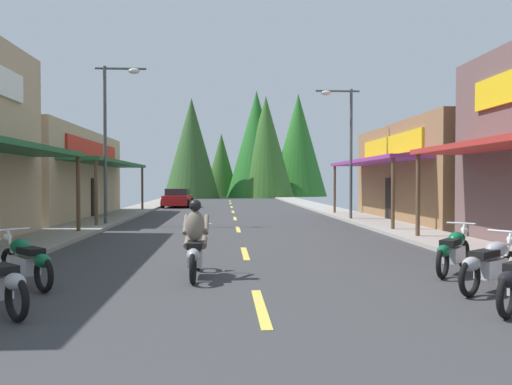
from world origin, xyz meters
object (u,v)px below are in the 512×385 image
(streetlamp_right, at_px, (345,135))
(motorcycle_parked_right_3, at_px, (490,264))
(streetlamp_left, at_px, (112,124))
(parked_car_curbside, at_px, (178,198))
(motorcycle_parked_left_2, at_px, (26,260))
(motorcycle_parked_right_4, at_px, (454,250))
(rider_cruising_lead, at_px, (195,245))

(streetlamp_right, distance_m, motorcycle_parked_right_3, 16.34)
(streetlamp_left, distance_m, parked_car_curbside, 16.72)
(motorcycle_parked_left_2, distance_m, parked_car_curbside, 28.86)
(motorcycle_parked_right_4, bearing_deg, motorcycle_parked_left_2, 136.41)
(motorcycle_parked_left_2, relative_size, parked_car_curbside, 0.37)
(streetlamp_right, xyz_separation_m, motorcycle_parked_right_4, (-1.09, -14.18, -3.68))
(motorcycle_parked_right_3, bearing_deg, parked_car_curbside, 69.15)
(streetlamp_left, bearing_deg, parked_car_curbside, 85.46)
(motorcycle_parked_left_2, bearing_deg, motorcycle_parked_right_4, -128.17)
(rider_cruising_lead, bearing_deg, streetlamp_left, 20.13)
(motorcycle_parked_right_4, distance_m, parked_car_curbside, 29.24)
(streetlamp_left, distance_m, motorcycle_parked_left_2, 13.25)
(streetlamp_left, height_order, streetlamp_right, streetlamp_left)
(motorcycle_parked_right_4, bearing_deg, streetlamp_left, 79.88)
(motorcycle_parked_left_2, distance_m, rider_cruising_lead, 3.13)
(motorcycle_parked_left_2, height_order, rider_cruising_lead, rider_cruising_lead)
(motorcycle_parked_right_3, bearing_deg, streetlamp_left, 88.79)
(streetlamp_left, relative_size, rider_cruising_lead, 3.20)
(motorcycle_parked_right_3, bearing_deg, motorcycle_parked_left_2, 137.76)
(streetlamp_right, xyz_separation_m, motorcycle_parked_left_2, (-9.48, -14.99, -3.68))
(streetlamp_left, relative_size, motorcycle_parked_left_2, 4.24)
(motorcycle_parked_right_4, bearing_deg, streetlamp_right, 36.49)
(streetlamp_right, distance_m, motorcycle_parked_right_4, 14.70)
(motorcycle_parked_right_3, xyz_separation_m, parked_car_curbside, (-8.13, 29.74, 0.20))
(motorcycle_parked_right_3, xyz_separation_m, rider_cruising_lead, (-5.23, 1.61, 0.17))
(streetlamp_right, height_order, motorcycle_parked_left_2, streetlamp_right)
(motorcycle_parked_left_2, bearing_deg, streetlamp_right, -75.98)
(motorcycle_parked_right_4, bearing_deg, rider_cruising_lead, 131.76)
(motorcycle_parked_left_2, relative_size, rider_cruising_lead, 0.76)
(motorcycle_parked_right_3, bearing_deg, streetlamp_right, 49.47)
(streetlamp_left, xyz_separation_m, motorcycle_parked_right_3, (9.42, -13.49, -3.91))
(streetlamp_right, bearing_deg, motorcycle_parked_left_2, -122.30)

